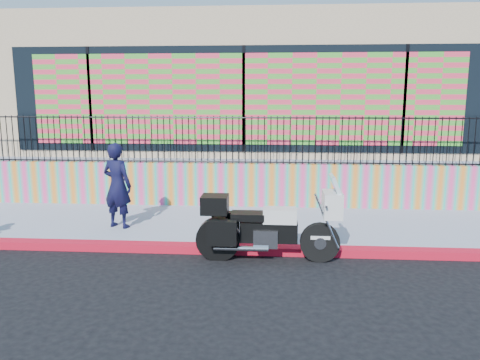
{
  "coord_description": "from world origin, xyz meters",
  "views": [
    {
      "loc": [
        0.82,
        -8.49,
        2.96
      ],
      "look_at": [
        0.11,
        1.2,
        1.2
      ],
      "focal_mm": 35.0,
      "sensor_mm": 36.0,
      "label": 1
    }
  ],
  "objects": [
    {
      "name": "ground",
      "position": [
        0.0,
        0.0,
        0.0
      ],
      "size": [
        90.0,
        90.0,
        0.0
      ],
      "primitive_type": "plane",
      "color": "black",
      "rests_on": "ground"
    },
    {
      "name": "red_curb",
      "position": [
        0.0,
        0.0,
        0.07
      ],
      "size": [
        16.0,
        0.3,
        0.15
      ],
      "primitive_type": "cube",
      "color": "red",
      "rests_on": "ground"
    },
    {
      "name": "sidewalk",
      "position": [
        0.0,
        1.65,
        0.07
      ],
      "size": [
        16.0,
        3.0,
        0.15
      ],
      "primitive_type": "cube",
      "color": "#939BB1",
      "rests_on": "ground"
    },
    {
      "name": "mural_wall",
      "position": [
        0.0,
        3.25,
        0.7
      ],
      "size": [
        16.0,
        0.2,
        1.1
      ],
      "primitive_type": "cube",
      "color": "#ED3E84",
      "rests_on": "sidewalk"
    },
    {
      "name": "metal_fence",
      "position": [
        0.0,
        3.25,
        1.85
      ],
      "size": [
        15.8,
        0.04,
        1.2
      ],
      "primitive_type": null,
      "color": "black",
      "rests_on": "mural_wall"
    },
    {
      "name": "elevated_platform",
      "position": [
        0.0,
        8.35,
        0.62
      ],
      "size": [
        16.0,
        10.0,
        1.25
      ],
      "primitive_type": "cube",
      "color": "#939BB1",
      "rests_on": "ground"
    },
    {
      "name": "storefront_building",
      "position": [
        0.0,
        8.13,
        3.25
      ],
      "size": [
        14.0,
        8.06,
        4.0
      ],
      "color": "tan",
      "rests_on": "elevated_platform"
    },
    {
      "name": "police_motorcycle",
      "position": [
        0.7,
        -0.35,
        0.67
      ],
      "size": [
        2.56,
        0.84,
        1.59
      ],
      "color": "black",
      "rests_on": "ground"
    },
    {
      "name": "police_officer",
      "position": [
        -2.5,
        1.08,
        1.07
      ],
      "size": [
        0.77,
        0.62,
        1.83
      ],
      "primitive_type": "imported",
      "rotation": [
        0.0,
        0.0,
        2.83
      ],
      "color": "black",
      "rests_on": "sidewalk"
    }
  ]
}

